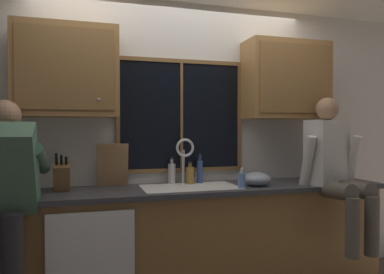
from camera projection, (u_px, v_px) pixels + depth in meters
The scene contains 23 objects.
back_wall at pixel (172, 143), 3.39m from camera, with size 5.90×0.12×2.55m, color silver.
window_glass at pixel (181, 116), 3.34m from camera, with size 1.10×0.02×0.95m, color black.
window_frame_top at pixel (181, 61), 3.32m from camera, with size 1.17×0.02×0.04m, color brown.
window_frame_bottom at pixel (182, 170), 3.35m from camera, with size 1.17×0.02×0.04m, color brown.
window_frame_left at pixel (118, 115), 3.18m from camera, with size 0.04×0.02×0.95m, color brown.
window_frame_right at pixel (239, 116), 3.49m from camera, with size 0.04×0.02×0.95m, color brown.
window_mullion_center at pixel (182, 116), 3.33m from camera, with size 0.02×0.02×0.95m, color brown.
lower_cabinet_run at pixel (181, 244), 3.08m from camera, with size 3.50×0.58×0.88m, color olive.
countertop at pixel (182, 190), 3.05m from camera, with size 3.56×0.62×0.04m, color #38383D.
dishwasher_front at pixel (91, 265), 2.57m from camera, with size 0.60×0.02×0.74m, color white.
upper_cabinet_left at pixel (67, 71), 2.91m from camera, with size 0.79×0.36×0.72m.
upper_cabinet_right at pixel (286, 80), 3.46m from camera, with size 0.79×0.36×0.72m.
sink at pixel (190, 199), 3.08m from camera, with size 0.80×0.46×0.21m.
faucet at pixel (185, 155), 3.25m from camera, with size 0.18×0.09×0.40m.
person_standing at pixel (0, 196), 2.37m from camera, with size 0.53×0.66×1.60m.
person_sitting_on_counter at pixel (334, 164), 3.15m from camera, with size 0.54×0.65×1.26m.
knife_block at pixel (62, 177), 2.86m from camera, with size 0.12×0.18×0.32m.
cutting_board at pixel (112, 165), 3.10m from camera, with size 0.26×0.02×0.37m, color #997047.
mixing_bowl at pixel (257, 179), 3.15m from camera, with size 0.24×0.24×0.12m, color #8C99A8.
soap_dispenser at pixel (242, 180), 3.01m from camera, with size 0.06×0.07×0.17m.
bottle_green_glass at pixel (190, 175), 3.25m from camera, with size 0.07×0.07×0.20m.
bottle_tall_clear at pixel (200, 171), 3.29m from camera, with size 0.05×0.05×0.26m.
bottle_amber_small at pixel (172, 173), 3.27m from camera, with size 0.07×0.07×0.23m.
Camera 1 is at (-0.77, -3.25, 1.40)m, focal length 34.49 mm.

